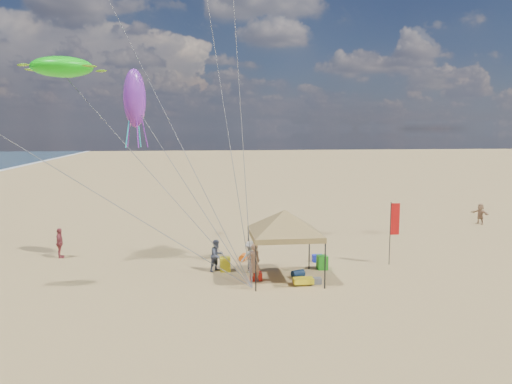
{
  "coord_description": "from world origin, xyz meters",
  "views": [
    {
      "loc": [
        -3.1,
        -20.29,
        7.04
      ],
      "look_at": [
        0.0,
        3.0,
        4.0
      ],
      "focal_mm": 34.44,
      "sensor_mm": 36.0,
      "label": 1
    }
  ],
  "objects_px": {
    "feather_flag": "(394,223)",
    "beach_cart": "(303,281)",
    "cooler_blue": "(318,258)",
    "cooler_red": "(256,276)",
    "chair_green": "(322,262)",
    "person_near_b": "(217,255)",
    "person_near_a": "(254,263)",
    "person_far_c": "(480,214)",
    "canopy_tent": "(285,212)",
    "chair_yellow": "(225,264)",
    "person_near_c": "(250,257)",
    "person_far_a": "(60,243)"
  },
  "relations": [
    {
      "from": "chair_green",
      "to": "person_near_c",
      "type": "height_order",
      "value": "person_near_c"
    },
    {
      "from": "cooler_red",
      "to": "beach_cart",
      "type": "relative_size",
      "value": 0.6
    },
    {
      "from": "beach_cart",
      "to": "person_near_c",
      "type": "xyz_separation_m",
      "value": [
        -2.13,
        2.27,
        0.59
      ]
    },
    {
      "from": "cooler_blue",
      "to": "person_far_c",
      "type": "xyz_separation_m",
      "value": [
        14.63,
        8.58,
        0.58
      ]
    },
    {
      "from": "beach_cart",
      "to": "person_near_a",
      "type": "height_order",
      "value": "person_near_a"
    },
    {
      "from": "chair_yellow",
      "to": "beach_cart",
      "type": "relative_size",
      "value": 0.78
    },
    {
      "from": "cooler_red",
      "to": "person_near_c",
      "type": "relative_size",
      "value": 0.34
    },
    {
      "from": "chair_yellow",
      "to": "beach_cart",
      "type": "distance_m",
      "value": 4.28
    },
    {
      "from": "cooler_blue",
      "to": "person_far_c",
      "type": "height_order",
      "value": "person_far_c"
    },
    {
      "from": "canopy_tent",
      "to": "person_near_a",
      "type": "relative_size",
      "value": 3.41
    },
    {
      "from": "canopy_tent",
      "to": "chair_green",
      "type": "bearing_deg",
      "value": 32.6
    },
    {
      "from": "cooler_red",
      "to": "cooler_blue",
      "type": "relative_size",
      "value": 1.0
    },
    {
      "from": "cooler_blue",
      "to": "person_far_a",
      "type": "distance_m",
      "value": 14.06
    },
    {
      "from": "cooler_red",
      "to": "chair_yellow",
      "type": "height_order",
      "value": "chair_yellow"
    },
    {
      "from": "chair_green",
      "to": "chair_yellow",
      "type": "bearing_deg",
      "value": 176.45
    },
    {
      "from": "cooler_blue",
      "to": "chair_yellow",
      "type": "height_order",
      "value": "chair_yellow"
    },
    {
      "from": "person_near_b",
      "to": "person_near_c",
      "type": "distance_m",
      "value": 1.69
    },
    {
      "from": "cooler_red",
      "to": "person_far_c",
      "type": "distance_m",
      "value": 21.55
    },
    {
      "from": "canopy_tent",
      "to": "beach_cart",
      "type": "distance_m",
      "value": 3.21
    },
    {
      "from": "canopy_tent",
      "to": "person_near_b",
      "type": "xyz_separation_m",
      "value": [
        -3.07,
        1.78,
        -2.4
      ]
    },
    {
      "from": "cooler_blue",
      "to": "beach_cart",
      "type": "bearing_deg",
      "value": -113.84
    },
    {
      "from": "person_near_a",
      "to": "person_far_c",
      "type": "bearing_deg",
      "value": -175.05
    },
    {
      "from": "cooler_red",
      "to": "person_far_a",
      "type": "bearing_deg",
      "value": 151.87
    },
    {
      "from": "feather_flag",
      "to": "chair_green",
      "type": "height_order",
      "value": "feather_flag"
    },
    {
      "from": "chair_green",
      "to": "person_near_b",
      "type": "xyz_separation_m",
      "value": [
        -5.28,
        0.36,
        0.45
      ]
    },
    {
      "from": "person_near_b",
      "to": "cooler_red",
      "type": "bearing_deg",
      "value": -86.65
    },
    {
      "from": "canopy_tent",
      "to": "cooler_blue",
      "type": "distance_m",
      "value": 4.72
    },
    {
      "from": "feather_flag",
      "to": "chair_green",
      "type": "xyz_separation_m",
      "value": [
        -3.86,
        -0.35,
        -1.84
      ]
    },
    {
      "from": "feather_flag",
      "to": "beach_cart",
      "type": "xyz_separation_m",
      "value": [
        -5.38,
        -2.69,
        -1.99
      ]
    },
    {
      "from": "person_near_a",
      "to": "person_far_c",
      "type": "relative_size",
      "value": 1.19
    },
    {
      "from": "cooler_blue",
      "to": "person_near_c",
      "type": "height_order",
      "value": "person_near_c"
    },
    {
      "from": "beach_cart",
      "to": "cooler_blue",
      "type": "bearing_deg",
      "value": 66.16
    },
    {
      "from": "person_near_b",
      "to": "feather_flag",
      "type": "bearing_deg",
      "value": -41.33
    },
    {
      "from": "person_near_b",
      "to": "person_far_c",
      "type": "xyz_separation_m",
      "value": [
        20.04,
        9.59,
        -0.03
      ]
    },
    {
      "from": "person_near_c",
      "to": "chair_green",
      "type": "bearing_deg",
      "value": 166.34
    },
    {
      "from": "cooler_red",
      "to": "canopy_tent",
      "type": "bearing_deg",
      "value": -0.95
    },
    {
      "from": "canopy_tent",
      "to": "cooler_blue",
      "type": "relative_size",
      "value": 11.52
    },
    {
      "from": "chair_green",
      "to": "person_near_b",
      "type": "height_order",
      "value": "person_near_b"
    },
    {
      "from": "person_near_c",
      "to": "person_far_c",
      "type": "xyz_separation_m",
      "value": [
        18.41,
        10.03,
        -0.02
      ]
    },
    {
      "from": "beach_cart",
      "to": "person_far_c",
      "type": "relative_size",
      "value": 0.59
    },
    {
      "from": "beach_cart",
      "to": "person_far_c",
      "type": "distance_m",
      "value": 20.4
    },
    {
      "from": "canopy_tent",
      "to": "feather_flag",
      "type": "distance_m",
      "value": 6.4
    },
    {
      "from": "cooler_blue",
      "to": "cooler_red",
      "type": "bearing_deg",
      "value": -143.05
    },
    {
      "from": "cooler_blue",
      "to": "person_far_a",
      "type": "height_order",
      "value": "person_far_a"
    },
    {
      "from": "cooler_red",
      "to": "person_near_a",
      "type": "bearing_deg",
      "value": -119.34
    },
    {
      "from": "chair_green",
      "to": "canopy_tent",
      "type": "bearing_deg",
      "value": -147.4
    },
    {
      "from": "feather_flag",
      "to": "cooler_blue",
      "type": "xyz_separation_m",
      "value": [
        -3.73,
        1.02,
        -2.0
      ]
    },
    {
      "from": "person_near_a",
      "to": "chair_green",
      "type": "bearing_deg",
      "value": 176.57
    },
    {
      "from": "chair_yellow",
      "to": "cooler_red",
      "type": "bearing_deg",
      "value": -51.94
    },
    {
      "from": "beach_cart",
      "to": "person_near_c",
      "type": "distance_m",
      "value": 3.17
    }
  ]
}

